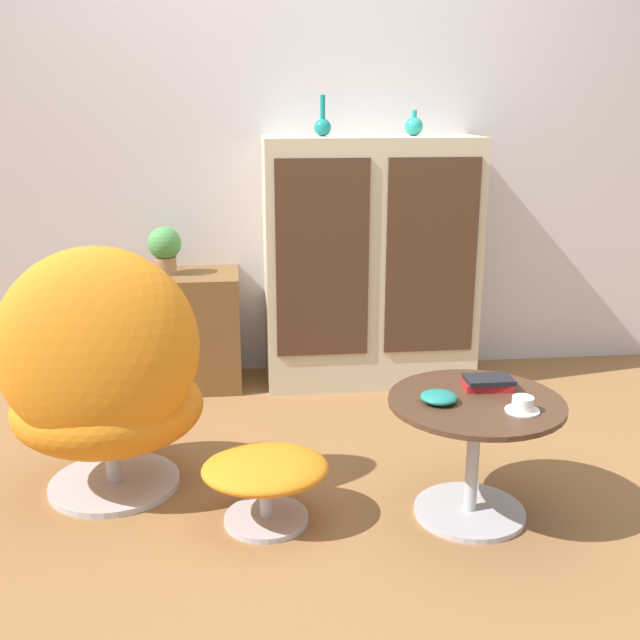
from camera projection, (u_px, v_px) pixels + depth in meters
The scene contains 13 objects.
ground_plane at pixel (331, 503), 2.65m from camera, with size 12.00×12.00×0.00m, color olive.
wall_back at pixel (296, 116), 3.68m from camera, with size 6.40×0.06×2.60m.
sideboard at pixel (370, 262), 3.68m from camera, with size 1.03×0.41×1.21m.
tv_console at pixel (165, 331), 3.68m from camera, with size 0.74×0.39×0.57m.
egg_chair at pixel (103, 380), 2.59m from camera, with size 0.70×0.64×0.94m.
ottoman at pixel (265, 474), 2.49m from camera, with size 0.43×0.36×0.24m.
coffee_table at pixel (474, 440), 2.51m from camera, with size 0.58×0.58×0.43m.
vase_leftmost at pixel (323, 125), 3.48m from camera, with size 0.08×0.08×0.19m.
vase_inner_left at pixel (414, 126), 3.53m from camera, with size 0.09×0.09×0.12m.
potted_plant at pixel (165, 247), 3.57m from camera, with size 0.16×0.16×0.23m.
teacup at pixel (523, 406), 2.36m from camera, with size 0.11×0.11×0.05m.
book_stack at pixel (488, 383), 2.55m from camera, with size 0.17×0.12×0.04m.
bowl at pixel (439, 397), 2.44m from camera, with size 0.12×0.12×0.04m.
Camera 1 is at (-0.29, -2.34, 1.37)m, focal length 42.00 mm.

